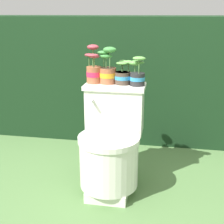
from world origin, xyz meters
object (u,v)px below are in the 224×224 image
potted_plant_left (94,70)px  potted_plant_middle (123,75)px  potted_plant_midleft (108,70)px  potted_plant_midright (137,75)px  toilet (111,145)px

potted_plant_left → potted_plant_middle: size_ratio=1.60×
potted_plant_midleft → potted_plant_middle: bearing=0.0°
potted_plant_middle → potted_plant_midright: 0.11m
toilet → potted_plant_midright: size_ratio=3.55×
potted_plant_left → potted_plant_midleft: 0.10m
potted_plant_midleft → potted_plant_midright: bearing=-8.4°
toilet → potted_plant_midright: potted_plant_midright is taller
toilet → potted_plant_midleft: potted_plant_midleft is taller
potted_plant_left → potted_plant_midright: bearing=-5.8°
toilet → potted_plant_left: (-0.16, 0.18, 0.49)m
toilet → potted_plant_middle: 0.49m
potted_plant_middle → potted_plant_midright: (0.10, -0.03, 0.01)m
potted_plant_midleft → potted_plant_midright: (0.21, -0.03, -0.02)m
potted_plant_left → potted_plant_middle: bearing=-0.2°
toilet → potted_plant_midleft: size_ratio=2.79×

